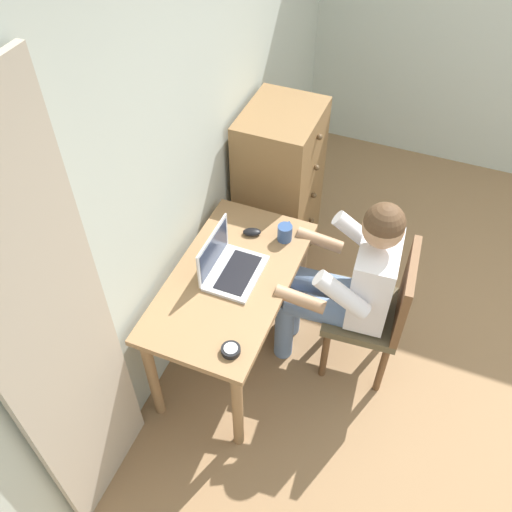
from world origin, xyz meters
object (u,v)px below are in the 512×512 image
object	(u,v)px
chair	(378,309)
desk_clock	(231,350)
person_seated	(349,279)
laptop	(228,265)
dresser	(279,187)
coffee_mug	(285,232)
computer_mouse	(252,232)
desk	(231,292)

from	to	relation	value
chair	desk_clock	size ratio (longest dim) A/B	9.82
person_seated	laptop	distance (m)	0.63
dresser	coffee_mug	xyz separation A→B (m)	(-0.59, -0.25, 0.21)
chair	laptop	bearing A→B (deg)	106.67
chair	desk_clock	world-z (taller)	chair
person_seated	coffee_mug	world-z (taller)	person_seated
person_seated	laptop	xyz separation A→B (m)	(-0.22, 0.59, 0.08)
dresser	computer_mouse	distance (m)	0.66
dresser	person_seated	distance (m)	0.97
computer_mouse	laptop	bearing A→B (deg)	157.74
chair	computer_mouse	world-z (taller)	chair
dresser	computer_mouse	bearing A→B (deg)	-173.99
desk_clock	chair	bearing A→B (deg)	-39.69
laptop	coffee_mug	bearing A→B (deg)	-28.66
dresser	person_seated	bearing A→B (deg)	-137.91
chair	desk	bearing A→B (deg)	109.25
dresser	laptop	xyz separation A→B (m)	(-0.93, -0.06, 0.21)
desk	computer_mouse	xyz separation A→B (m)	(0.34, 0.02, 0.13)
laptop	computer_mouse	xyz separation A→B (m)	(0.31, -0.00, -0.04)
desk	dresser	xyz separation A→B (m)	(0.96, 0.09, -0.05)
coffee_mug	laptop	bearing A→B (deg)	151.34
desk	chair	xyz separation A→B (m)	(0.26, -0.74, -0.10)
computer_mouse	person_seated	bearing A→B (deg)	-119.98
dresser	desk_clock	world-z (taller)	dresser
computer_mouse	dresser	bearing A→B (deg)	-15.34
dresser	desk_clock	xyz separation A→B (m)	(-1.38, -0.27, 0.17)
dresser	desk_clock	bearing A→B (deg)	-168.94
desk	computer_mouse	bearing A→B (deg)	3.26
coffee_mug	chair	bearing A→B (deg)	-100.57
computer_mouse	desk_clock	distance (m)	0.78
laptop	coffee_mug	size ratio (longest dim) A/B	2.84
desk	laptop	distance (m)	0.17
chair	dresser	bearing A→B (deg)	49.70
coffee_mug	desk_clock	bearing A→B (deg)	-178.33
dresser	desk	bearing A→B (deg)	-174.94
computer_mouse	coffee_mug	world-z (taller)	coffee_mug
desk	chair	bearing A→B (deg)	-70.75
chair	person_seated	world-z (taller)	person_seated
dresser	coffee_mug	distance (m)	0.68
dresser	laptop	size ratio (longest dim) A/B	3.24
person_seated	laptop	bearing A→B (deg)	110.36
dresser	coffee_mug	size ratio (longest dim) A/B	9.18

